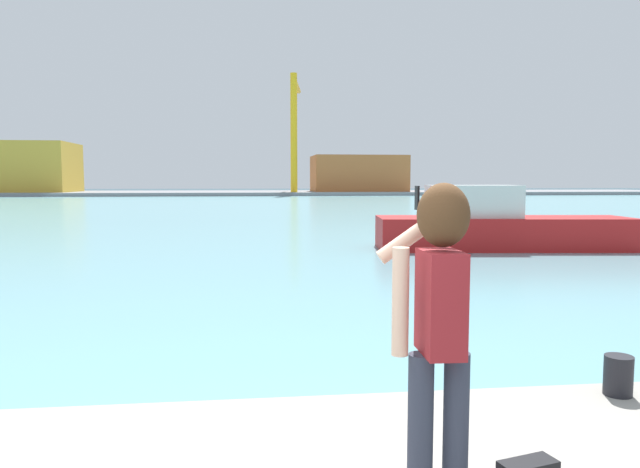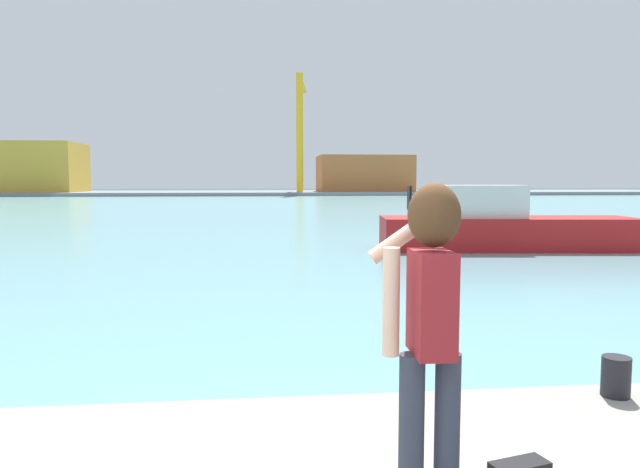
{
  "view_description": "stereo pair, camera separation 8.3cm",
  "coord_description": "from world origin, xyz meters",
  "px_view_note": "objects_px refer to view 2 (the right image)",
  "views": [
    {
      "loc": [
        0.01,
        -2.64,
        2.26
      ],
      "look_at": [
        0.92,
        5.0,
        1.56
      ],
      "focal_mm": 33.12,
      "sensor_mm": 36.0,
      "label": 1
    },
    {
      "loc": [
        0.09,
        -2.65,
        2.26
      ],
      "look_at": [
        0.92,
        5.0,
        1.56
      ],
      "focal_mm": 33.12,
      "sensor_mm": 36.0,
      "label": 2
    }
  ],
  "objects_px": {
    "harbor_bollard": "(616,376)",
    "port_crane": "(300,120)",
    "warehouse_right": "(364,174)",
    "warehouse_left": "(34,167)",
    "person_photographer": "(429,309)",
    "boat_moored": "(501,227)"
  },
  "relations": [
    {
      "from": "harbor_bollard",
      "to": "port_crane",
      "type": "distance_m",
      "value": 85.2
    },
    {
      "from": "harbor_bollard",
      "to": "warehouse_left",
      "type": "xyz_separation_m",
      "value": [
        -36.21,
        89.38,
        3.55
      ]
    },
    {
      "from": "person_photographer",
      "to": "harbor_bollard",
      "type": "height_order",
      "value": "person_photographer"
    },
    {
      "from": "person_photographer",
      "to": "warehouse_left",
      "type": "xyz_separation_m",
      "value": [
        -34.23,
        90.74,
        2.64
      ]
    },
    {
      "from": "warehouse_left",
      "to": "boat_moored",
      "type": "bearing_deg",
      "value": -61.3
    },
    {
      "from": "harbor_bollard",
      "to": "port_crane",
      "type": "height_order",
      "value": "port_crane"
    },
    {
      "from": "harbor_bollard",
      "to": "warehouse_right",
      "type": "height_order",
      "value": "warehouse_right"
    },
    {
      "from": "boat_moored",
      "to": "port_crane",
      "type": "bearing_deg",
      "value": 97.55
    },
    {
      "from": "person_photographer",
      "to": "boat_moored",
      "type": "xyz_separation_m",
      "value": [
        7.02,
        15.39,
        -0.81
      ]
    },
    {
      "from": "warehouse_left",
      "to": "warehouse_right",
      "type": "height_order",
      "value": "warehouse_left"
    },
    {
      "from": "harbor_bollard",
      "to": "port_crane",
      "type": "xyz_separation_m",
      "value": [
        3.81,
        84.46,
        10.54
      ]
    },
    {
      "from": "harbor_bollard",
      "to": "warehouse_right",
      "type": "relative_size",
      "value": 0.02
    },
    {
      "from": "person_photographer",
      "to": "warehouse_left",
      "type": "height_order",
      "value": "warehouse_left"
    },
    {
      "from": "boat_moored",
      "to": "port_crane",
      "type": "xyz_separation_m",
      "value": [
        -1.24,
        70.42,
        10.45
      ]
    },
    {
      "from": "warehouse_right",
      "to": "warehouse_left",
      "type": "bearing_deg",
      "value": 179.03
    },
    {
      "from": "boat_moored",
      "to": "warehouse_left",
      "type": "bearing_deg",
      "value": 125.25
    },
    {
      "from": "boat_moored",
      "to": "warehouse_left",
      "type": "xyz_separation_m",
      "value": [
        -41.26,
        75.34,
        3.46
      ]
    },
    {
      "from": "harbor_bollard",
      "to": "warehouse_left",
      "type": "height_order",
      "value": "warehouse_left"
    },
    {
      "from": "person_photographer",
      "to": "warehouse_right",
      "type": "xyz_separation_m",
      "value": [
        16.22,
        89.88,
        1.76
      ]
    },
    {
      "from": "warehouse_left",
      "to": "port_crane",
      "type": "distance_m",
      "value": 40.92
    },
    {
      "from": "person_photographer",
      "to": "harbor_bollard",
      "type": "bearing_deg",
      "value": -53.75
    },
    {
      "from": "warehouse_left",
      "to": "warehouse_right",
      "type": "xyz_separation_m",
      "value": [
        50.45,
        -0.86,
        -0.88
      ]
    }
  ]
}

